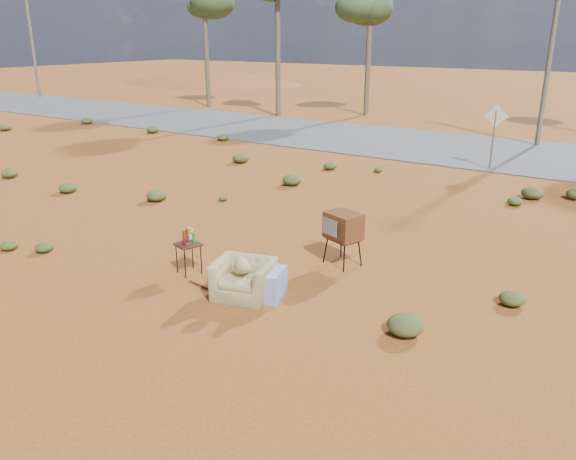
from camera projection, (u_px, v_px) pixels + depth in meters
The scene contains 13 objects.
ground at pixel (238, 281), 10.49m from camera, with size 140.00×140.00×0.00m, color #954F1D.
highway at pixel (471, 150), 22.32m from camera, with size 140.00×7.00×0.04m, color #565659.
dirt_mound at pixel (210, 83), 52.85m from camera, with size 26.00×18.00×2.00m, color #A04326.
armchair at pixel (248, 275), 9.76m from camera, with size 1.29×1.03×0.88m.
tv_unit at pixel (343, 227), 11.01m from camera, with size 0.81×0.73×1.08m.
side_table at pixel (188, 242), 10.68m from camera, with size 0.54×0.54×0.87m.
rusty_bar at pixel (215, 292), 10.04m from camera, with size 0.04×0.04×1.38m, color #4A1E13.
road_sign at pixel (495, 125), 18.69m from camera, with size 0.78×0.06×2.19m.
eucalyptus_far_left at pixel (204, 6), 33.63m from camera, with size 3.20×3.20×7.10m.
eucalyptus_near_left at pixel (370, 13), 30.19m from camera, with size 3.20×3.20×6.60m.
utility_pole_west at pixel (31, 37), 39.49m from camera, with size 1.40×0.20×8.00m.
utility_pole_center at pixel (552, 40), 21.90m from camera, with size 1.40×0.20×8.00m.
scrub_patch at pixel (319, 209), 14.35m from camera, with size 17.49×8.07×0.33m.
Camera 1 is at (6.03, -7.50, 4.38)m, focal length 35.00 mm.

